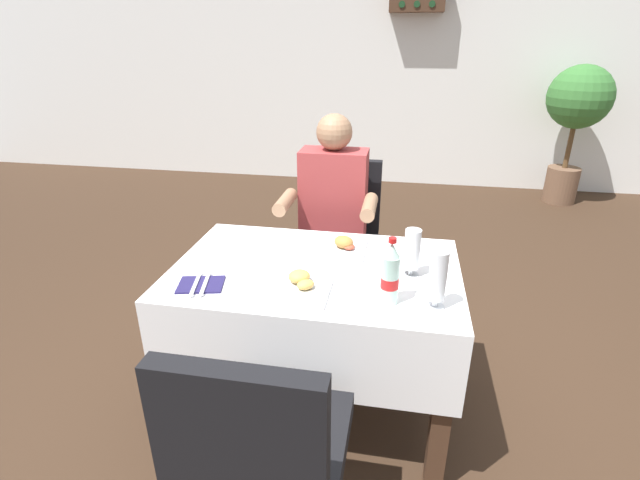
{
  "coord_description": "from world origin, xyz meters",
  "views": [
    {
      "loc": [
        0.24,
        -1.63,
        1.62
      ],
      "look_at": [
        -0.08,
        0.15,
        0.82
      ],
      "focal_mm": 26.05,
      "sensor_mm": 36.0,
      "label": 1
    }
  ],
  "objects_px": {
    "cola_bottle_primary": "(390,275)",
    "chair_near_camera_side": "(263,453)",
    "beer_glass_left": "(438,279)",
    "beer_glass_middle": "(412,252)",
    "seated_diner_far": "(332,217)",
    "plate_near_camera": "(300,286)",
    "main_dining_table": "(316,304)",
    "napkin_cutlery_set": "(201,284)",
    "chair_far_diner_seat": "(341,236)",
    "potted_plant_corner": "(577,110)",
    "plate_far_diner": "(341,246)"
  },
  "relations": [
    {
      "from": "main_dining_table",
      "to": "beer_glass_left",
      "type": "height_order",
      "value": "beer_glass_left"
    },
    {
      "from": "beer_glass_left",
      "to": "beer_glass_middle",
      "type": "bearing_deg",
      "value": 110.84
    },
    {
      "from": "potted_plant_corner",
      "to": "beer_glass_middle",
      "type": "bearing_deg",
      "value": -115.04
    },
    {
      "from": "plate_near_camera",
      "to": "beer_glass_left",
      "type": "height_order",
      "value": "beer_glass_left"
    },
    {
      "from": "napkin_cutlery_set",
      "to": "plate_far_diner",
      "type": "bearing_deg",
      "value": 40.64
    },
    {
      "from": "main_dining_table",
      "to": "plate_far_diner",
      "type": "height_order",
      "value": "plate_far_diner"
    },
    {
      "from": "cola_bottle_primary",
      "to": "napkin_cutlery_set",
      "type": "relative_size",
      "value": 1.28
    },
    {
      "from": "plate_near_camera",
      "to": "napkin_cutlery_set",
      "type": "relative_size",
      "value": 1.17
    },
    {
      "from": "seated_diner_far",
      "to": "plate_near_camera",
      "type": "height_order",
      "value": "seated_diner_far"
    },
    {
      "from": "plate_near_camera",
      "to": "beer_glass_left",
      "type": "xyz_separation_m",
      "value": [
        0.49,
        -0.04,
        0.1
      ]
    },
    {
      "from": "chair_far_diner_seat",
      "to": "potted_plant_corner",
      "type": "relative_size",
      "value": 0.7
    },
    {
      "from": "cola_bottle_primary",
      "to": "beer_glass_middle",
      "type": "bearing_deg",
      "value": 71.09
    },
    {
      "from": "plate_near_camera",
      "to": "cola_bottle_primary",
      "type": "xyz_separation_m",
      "value": [
        0.33,
        -0.03,
        0.09
      ]
    },
    {
      "from": "main_dining_table",
      "to": "plate_near_camera",
      "type": "height_order",
      "value": "plate_near_camera"
    },
    {
      "from": "plate_near_camera",
      "to": "beer_glass_middle",
      "type": "bearing_deg",
      "value": 25.06
    },
    {
      "from": "chair_near_camera_side",
      "to": "plate_far_diner",
      "type": "relative_size",
      "value": 4.02
    },
    {
      "from": "beer_glass_middle",
      "to": "napkin_cutlery_set",
      "type": "bearing_deg",
      "value": -163.94
    },
    {
      "from": "chair_near_camera_side",
      "to": "plate_near_camera",
      "type": "bearing_deg",
      "value": 92.21
    },
    {
      "from": "seated_diner_far",
      "to": "cola_bottle_primary",
      "type": "bearing_deg",
      "value": -68.76
    },
    {
      "from": "seated_diner_far",
      "to": "plate_near_camera",
      "type": "xyz_separation_m",
      "value": [
        0.02,
        -0.86,
        0.05
      ]
    },
    {
      "from": "chair_near_camera_side",
      "to": "potted_plant_corner",
      "type": "bearing_deg",
      "value": 64.71
    },
    {
      "from": "beer_glass_left",
      "to": "beer_glass_middle",
      "type": "relative_size",
      "value": 1.1
    },
    {
      "from": "plate_far_diner",
      "to": "potted_plant_corner",
      "type": "bearing_deg",
      "value": 59.53
    },
    {
      "from": "napkin_cutlery_set",
      "to": "beer_glass_middle",
      "type": "bearing_deg",
      "value": 16.06
    },
    {
      "from": "cola_bottle_primary",
      "to": "napkin_cutlery_set",
      "type": "xyz_separation_m",
      "value": [
        -0.71,
        -0.01,
        -0.11
      ]
    },
    {
      "from": "main_dining_table",
      "to": "plate_far_diner",
      "type": "relative_size",
      "value": 4.88
    },
    {
      "from": "chair_far_diner_seat",
      "to": "napkin_cutlery_set",
      "type": "bearing_deg",
      "value": -111.82
    },
    {
      "from": "chair_near_camera_side",
      "to": "beer_glass_middle",
      "type": "height_order",
      "value": "chair_near_camera_side"
    },
    {
      "from": "plate_near_camera",
      "to": "cola_bottle_primary",
      "type": "bearing_deg",
      "value": -5.17
    },
    {
      "from": "seated_diner_far",
      "to": "beer_glass_middle",
      "type": "height_order",
      "value": "seated_diner_far"
    },
    {
      "from": "chair_near_camera_side",
      "to": "napkin_cutlery_set",
      "type": "distance_m",
      "value": 0.71
    },
    {
      "from": "plate_near_camera",
      "to": "potted_plant_corner",
      "type": "bearing_deg",
      "value": 60.96
    },
    {
      "from": "seated_diner_far",
      "to": "potted_plant_corner",
      "type": "xyz_separation_m",
      "value": [
        2.03,
        2.75,
        0.24
      ]
    },
    {
      "from": "chair_near_camera_side",
      "to": "plate_near_camera",
      "type": "height_order",
      "value": "chair_near_camera_side"
    },
    {
      "from": "chair_near_camera_side",
      "to": "beer_glass_left",
      "type": "relative_size",
      "value": 4.46
    },
    {
      "from": "napkin_cutlery_set",
      "to": "plate_near_camera",
      "type": "bearing_deg",
      "value": 5.5
    },
    {
      "from": "chair_far_diner_seat",
      "to": "chair_near_camera_side",
      "type": "xyz_separation_m",
      "value": [
        0.0,
        -1.56,
        0.0
      ]
    },
    {
      "from": "main_dining_table",
      "to": "cola_bottle_primary",
      "type": "relative_size",
      "value": 4.67
    },
    {
      "from": "seated_diner_far",
      "to": "potted_plant_corner",
      "type": "height_order",
      "value": "potted_plant_corner"
    },
    {
      "from": "beer_glass_middle",
      "to": "chair_near_camera_side",
      "type": "bearing_deg",
      "value": -116.34
    },
    {
      "from": "napkin_cutlery_set",
      "to": "chair_far_diner_seat",
      "type": "bearing_deg",
      "value": 68.18
    },
    {
      "from": "plate_near_camera",
      "to": "beer_glass_left",
      "type": "distance_m",
      "value": 0.5
    },
    {
      "from": "cola_bottle_primary",
      "to": "potted_plant_corner",
      "type": "relative_size",
      "value": 0.18
    },
    {
      "from": "cola_bottle_primary",
      "to": "chair_near_camera_side",
      "type": "bearing_deg",
      "value": -119.06
    },
    {
      "from": "seated_diner_far",
      "to": "cola_bottle_primary",
      "type": "relative_size",
      "value": 4.99
    },
    {
      "from": "chair_far_diner_seat",
      "to": "beer_glass_left",
      "type": "distance_m",
      "value": 1.15
    },
    {
      "from": "plate_far_diner",
      "to": "potted_plant_corner",
      "type": "relative_size",
      "value": 0.17
    },
    {
      "from": "plate_far_diner",
      "to": "napkin_cutlery_set",
      "type": "relative_size",
      "value": 1.23
    },
    {
      "from": "chair_near_camera_side",
      "to": "napkin_cutlery_set",
      "type": "relative_size",
      "value": 4.94
    },
    {
      "from": "beer_glass_left",
      "to": "plate_far_diner",
      "type": "bearing_deg",
      "value": 133.22
    }
  ]
}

